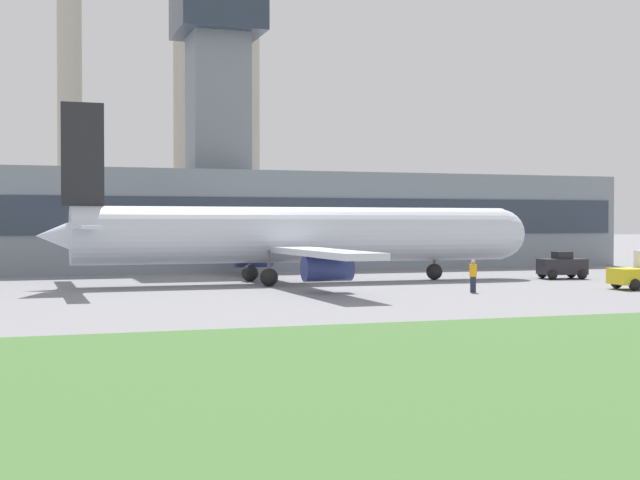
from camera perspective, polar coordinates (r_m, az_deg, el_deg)
name	(u,v)px	position (r m, az deg, el deg)	size (l,w,h in m)	color
ground_plane	(322,289)	(52.57, 0.10, -3.15)	(400.00, 400.00, 0.00)	gray
terminal_building	(223,213)	(77.92, -6.21, 1.72)	(68.88, 16.09, 24.03)	gray
smokestack_left	(70,87)	(105.38, -15.73, 9.41)	(3.15, 3.15, 38.11)	#B2A899
smokestack_right	(188,118)	(106.39, -8.45, 7.70)	(3.92, 3.92, 31.95)	#B2A899
smokestack_far	(250,95)	(105.60, -4.51, 9.27)	(2.65, 2.65, 37.55)	#B2A899
airplane	(296,236)	(57.60, -1.58, 0.28)	(32.78, 30.13, 11.10)	silver
pushback_tug	(562,267)	(64.22, 15.23, -1.67)	(3.35, 2.70, 1.89)	#232328
ground_crew_person	(473,276)	(50.55, 9.77, -2.27)	(0.44, 0.44, 1.83)	#23283D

